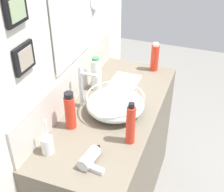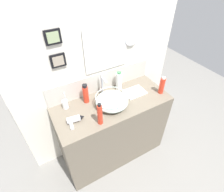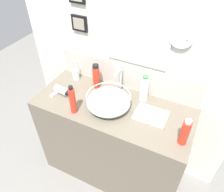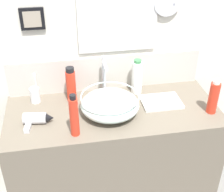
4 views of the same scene
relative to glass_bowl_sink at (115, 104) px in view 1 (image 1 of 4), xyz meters
name	(u,v)px [view 1 (image 1 of 4)]	position (x,y,z in m)	size (l,w,h in m)	color
vanity_counter	(112,162)	(0.02, 0.03, -0.51)	(1.26, 0.54, 0.89)	#6B6051
back_panel	(62,40)	(0.02, 0.32, 0.34)	(1.88, 0.10, 2.60)	silver
glass_bowl_sink	(115,104)	(0.00, 0.00, 0.00)	(0.34, 0.34, 0.12)	silver
faucet	(83,84)	(0.00, 0.20, 0.09)	(0.02, 0.12, 0.27)	silver
hair_drier	(91,157)	(-0.41, -0.03, -0.03)	(0.17, 0.13, 0.06)	silver
toothbrush_cup	(47,145)	(-0.43, 0.20, -0.01)	(0.06, 0.06, 0.19)	white
soap_dispenser	(155,57)	(0.58, -0.09, 0.04)	(0.06, 0.06, 0.21)	red
shampoo_bottle	(70,111)	(-0.21, 0.18, 0.05)	(0.06, 0.06, 0.22)	red
lotion_bottle	(96,74)	(0.21, 0.21, 0.05)	(0.07, 0.07, 0.23)	white
spray_bottle	(131,124)	(-0.21, -0.16, 0.05)	(0.05, 0.05, 0.24)	red
hand_towel	(124,83)	(0.33, 0.05, -0.05)	(0.24, 0.18, 0.02)	silver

